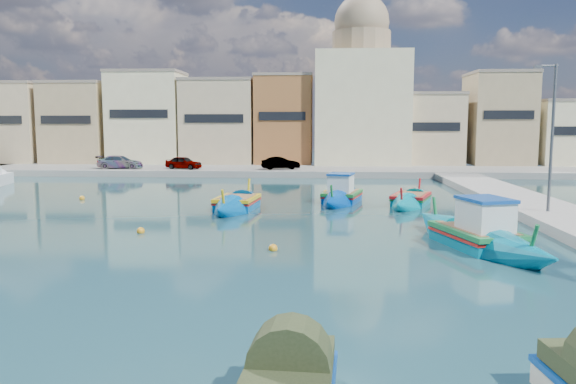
% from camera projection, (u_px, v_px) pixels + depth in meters
% --- Properties ---
extents(ground, '(160.00, 160.00, 0.00)m').
position_uv_depth(ground, '(187.00, 240.00, 24.23)').
color(ground, '#14373D').
rests_on(ground, ground).
extents(north_quay, '(80.00, 8.00, 0.60)m').
position_uv_depth(north_quay, '(264.00, 171.00, 55.89)').
color(north_quay, gray).
rests_on(north_quay, ground).
extents(north_townhouses, '(83.20, 7.87, 10.19)m').
position_uv_depth(north_townhouses, '(330.00, 124.00, 62.21)').
color(north_townhouses, tan).
rests_on(north_townhouses, ground).
extents(church_block, '(10.00, 10.00, 19.10)m').
position_uv_depth(church_block, '(361.00, 93.00, 62.23)').
color(church_block, beige).
rests_on(church_block, ground).
extents(quay_street_lamp, '(1.18, 0.16, 8.00)m').
position_uv_depth(quay_street_lamp, '(551.00, 137.00, 28.58)').
color(quay_street_lamp, '#595B60').
rests_on(quay_street_lamp, ground).
extents(parked_cars, '(20.01, 2.47, 1.28)m').
position_uv_depth(parked_cars, '(179.00, 162.00, 54.80)').
color(parked_cars, '#4C1919').
rests_on(parked_cars, north_quay).
extents(luzzu_turquoise_cabin, '(4.95, 10.28, 3.23)m').
position_uv_depth(luzzu_turquoise_cabin, '(477.00, 237.00, 22.90)').
color(luzzu_turquoise_cabin, '#007C9C').
rests_on(luzzu_turquoise_cabin, ground).
extents(luzzu_blue_cabin, '(3.97, 8.44, 2.90)m').
position_uv_depth(luzzu_blue_cabin, '(342.00, 197.00, 35.87)').
color(luzzu_blue_cabin, '#0041A3').
rests_on(luzzu_blue_cabin, ground).
extents(luzzu_cyan_mid, '(4.55, 8.35, 2.42)m').
position_uv_depth(luzzu_cyan_mid, '(411.00, 201.00, 34.80)').
color(luzzu_cyan_mid, '#008CA0').
rests_on(luzzu_cyan_mid, ground).
extents(luzzu_green, '(2.97, 8.39, 2.59)m').
position_uv_depth(luzzu_green, '(237.00, 204.00, 33.06)').
color(luzzu_green, '#0057A3').
rests_on(luzzu_green, ground).
extents(mooring_buoys, '(22.15, 18.69, 0.36)m').
position_uv_depth(mooring_buoys, '(242.00, 215.00, 30.31)').
color(mooring_buoys, '#FFA11A').
rests_on(mooring_buoys, ground).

